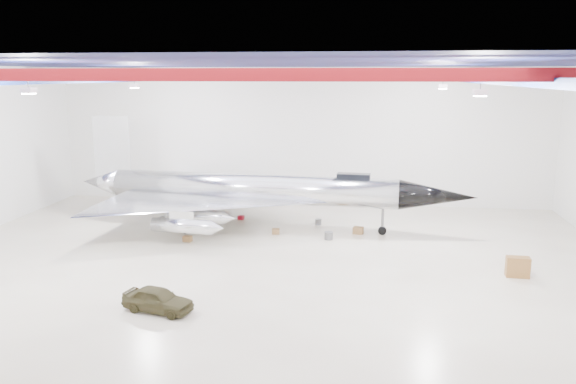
# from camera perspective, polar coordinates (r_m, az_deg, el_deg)

# --- Properties ---
(floor) EXTENTS (40.00, 40.00, 0.00)m
(floor) POSITION_cam_1_polar(r_m,az_deg,el_deg) (32.41, -2.10, -6.90)
(floor) COLOR #BBAC94
(floor) RESTS_ON ground
(wall_back) EXTENTS (40.00, 0.00, 40.00)m
(wall_back) POSITION_cam_1_polar(r_m,az_deg,el_deg) (45.80, 1.16, 5.68)
(wall_back) COLOR silver
(wall_back) RESTS_ON floor
(ceiling) EXTENTS (40.00, 40.00, 0.00)m
(ceiling) POSITION_cam_1_polar(r_m,az_deg,el_deg) (30.71, -2.25, 12.94)
(ceiling) COLOR #0A0F38
(ceiling) RESTS_ON wall_back
(ceiling_structure) EXTENTS (39.50, 29.50, 1.08)m
(ceiling_structure) POSITION_cam_1_polar(r_m,az_deg,el_deg) (30.70, -2.24, 11.67)
(ceiling_structure) COLOR maroon
(ceiling_structure) RESTS_ON ceiling
(jet_aircraft) EXTENTS (27.72, 16.83, 7.55)m
(jet_aircraft) POSITION_cam_1_polar(r_m,az_deg,el_deg) (38.59, -3.72, -0.05)
(jet_aircraft) COLOR silver
(jet_aircraft) RESTS_ON floor
(jeep) EXTENTS (3.48, 2.03, 1.11)m
(jeep) POSITION_cam_1_polar(r_m,az_deg,el_deg) (26.18, -13.08, -10.58)
(jeep) COLOR #3C371E
(jeep) RESTS_ON floor
(desk) EXTENTS (1.21, 0.65, 1.08)m
(desk) POSITION_cam_1_polar(r_m,az_deg,el_deg) (31.96, 22.30, -7.06)
(desk) COLOR brown
(desk) RESTS_ON floor
(crate_ply) EXTENTS (0.58, 0.49, 0.36)m
(crate_ply) POSITION_cam_1_polar(r_m,az_deg,el_deg) (36.34, -10.17, -4.70)
(crate_ply) COLOR olive
(crate_ply) RESTS_ON floor
(toolbox_red) EXTENTS (0.48, 0.42, 0.29)m
(toolbox_red) POSITION_cam_1_polar(r_m,az_deg,el_deg) (41.28, -4.80, -2.60)
(toolbox_red) COLOR #A51023
(toolbox_red) RESTS_ON floor
(engine_drum) EXTENTS (0.72, 0.72, 0.49)m
(engine_drum) POSITION_cam_1_polar(r_m,az_deg,el_deg) (36.32, 4.16, -4.45)
(engine_drum) COLOR #59595B
(engine_drum) RESTS_ON floor
(parts_bin) EXTENTS (0.76, 0.66, 0.45)m
(parts_bin) POSITION_cam_1_polar(r_m,az_deg,el_deg) (37.79, 7.14, -3.89)
(parts_bin) COLOR olive
(parts_bin) RESTS_ON floor
(crate_small) EXTENTS (0.37, 0.32, 0.23)m
(crate_small) POSITION_cam_1_polar(r_m,az_deg,el_deg) (42.22, -12.61, -2.57)
(crate_small) COLOR #59595B
(crate_small) RESTS_ON floor
(oil_barrel) EXTENTS (0.55, 0.47, 0.35)m
(oil_barrel) POSITION_cam_1_polar(r_m,az_deg,el_deg) (37.46, -1.25, -4.02)
(oil_barrel) COLOR olive
(oil_barrel) RESTS_ON floor
(spares_box) EXTENTS (0.51, 0.51, 0.40)m
(spares_box) POSITION_cam_1_polar(r_m,az_deg,el_deg) (39.79, 3.10, -3.05)
(spares_box) COLOR #59595B
(spares_box) RESTS_ON floor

